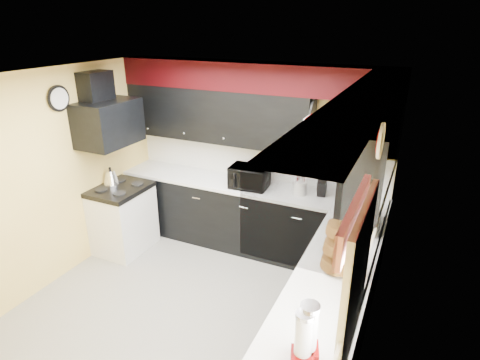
# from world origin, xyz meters

# --- Properties ---
(ground) EXTENTS (3.60, 3.60, 0.00)m
(ground) POSITION_xyz_m (0.00, 0.00, 0.00)
(ground) COLOR gray
(ground) RESTS_ON ground
(wall_back) EXTENTS (3.60, 0.06, 2.50)m
(wall_back) POSITION_xyz_m (0.00, 1.80, 1.25)
(wall_back) COLOR #E0C666
(wall_back) RESTS_ON ground
(wall_right) EXTENTS (0.06, 3.60, 2.50)m
(wall_right) POSITION_xyz_m (1.80, 0.00, 1.25)
(wall_right) COLOR #E0C666
(wall_right) RESTS_ON ground
(wall_left) EXTENTS (0.06, 3.60, 2.50)m
(wall_left) POSITION_xyz_m (-1.80, 0.00, 1.25)
(wall_left) COLOR #E0C666
(wall_left) RESTS_ON ground
(ceiling) EXTENTS (3.60, 3.60, 0.06)m
(ceiling) POSITION_xyz_m (0.00, 0.00, 2.50)
(ceiling) COLOR white
(ceiling) RESTS_ON wall_back
(cab_back) EXTENTS (3.60, 0.60, 0.90)m
(cab_back) POSITION_xyz_m (0.00, 1.50, 0.45)
(cab_back) COLOR black
(cab_back) RESTS_ON ground
(cab_right) EXTENTS (0.60, 3.00, 0.90)m
(cab_right) POSITION_xyz_m (1.50, -0.30, 0.45)
(cab_right) COLOR black
(cab_right) RESTS_ON ground
(counter_back) EXTENTS (3.62, 0.64, 0.04)m
(counter_back) POSITION_xyz_m (0.00, 1.50, 0.92)
(counter_back) COLOR white
(counter_back) RESTS_ON cab_back
(counter_right) EXTENTS (0.64, 3.02, 0.04)m
(counter_right) POSITION_xyz_m (1.50, -0.30, 0.92)
(counter_right) COLOR white
(counter_right) RESTS_ON cab_right
(splash_back) EXTENTS (3.60, 0.02, 0.50)m
(splash_back) POSITION_xyz_m (0.00, 1.79, 1.19)
(splash_back) COLOR white
(splash_back) RESTS_ON counter_back
(splash_right) EXTENTS (0.02, 3.60, 0.50)m
(splash_right) POSITION_xyz_m (1.79, 0.00, 1.19)
(splash_right) COLOR white
(splash_right) RESTS_ON counter_right
(upper_back) EXTENTS (2.60, 0.35, 0.70)m
(upper_back) POSITION_xyz_m (-0.50, 1.62, 1.80)
(upper_back) COLOR black
(upper_back) RESTS_ON wall_back
(upper_right) EXTENTS (0.35, 1.80, 0.70)m
(upper_right) POSITION_xyz_m (1.62, 0.90, 1.80)
(upper_right) COLOR black
(upper_right) RESTS_ON wall_right
(soffit_back) EXTENTS (3.60, 0.36, 0.35)m
(soffit_back) POSITION_xyz_m (0.00, 1.62, 2.33)
(soffit_back) COLOR black
(soffit_back) RESTS_ON wall_back
(soffit_right) EXTENTS (0.36, 3.24, 0.35)m
(soffit_right) POSITION_xyz_m (1.62, -0.18, 2.33)
(soffit_right) COLOR black
(soffit_right) RESTS_ON wall_right
(stove) EXTENTS (0.60, 0.75, 0.86)m
(stove) POSITION_xyz_m (-1.50, 0.75, 0.43)
(stove) COLOR white
(stove) RESTS_ON ground
(cooktop) EXTENTS (0.62, 0.77, 0.06)m
(cooktop) POSITION_xyz_m (-1.50, 0.75, 0.89)
(cooktop) COLOR black
(cooktop) RESTS_ON stove
(hood) EXTENTS (0.50, 0.78, 0.55)m
(hood) POSITION_xyz_m (-1.55, 0.75, 1.78)
(hood) COLOR black
(hood) RESTS_ON wall_left
(hood_duct) EXTENTS (0.24, 0.40, 0.40)m
(hood_duct) POSITION_xyz_m (-1.68, 0.75, 2.20)
(hood_duct) COLOR black
(hood_duct) RESTS_ON wall_left
(window) EXTENTS (0.03, 0.86, 0.96)m
(window) POSITION_xyz_m (1.79, -0.90, 1.55)
(window) COLOR white
(window) RESTS_ON wall_right
(valance) EXTENTS (0.04, 0.88, 0.20)m
(valance) POSITION_xyz_m (1.73, -0.90, 1.95)
(valance) COLOR red
(valance) RESTS_ON wall_right
(pan_top) EXTENTS (0.03, 0.22, 0.40)m
(pan_top) POSITION_xyz_m (0.82, 1.55, 2.00)
(pan_top) COLOR black
(pan_top) RESTS_ON upper_back
(pan_mid) EXTENTS (0.03, 0.28, 0.46)m
(pan_mid) POSITION_xyz_m (0.82, 1.42, 1.75)
(pan_mid) COLOR black
(pan_mid) RESTS_ON upper_back
(pan_low) EXTENTS (0.03, 0.24, 0.42)m
(pan_low) POSITION_xyz_m (0.82, 1.68, 1.72)
(pan_low) COLOR black
(pan_low) RESTS_ON upper_back
(cut_board) EXTENTS (0.03, 0.26, 0.35)m
(cut_board) POSITION_xyz_m (0.83, 1.30, 1.80)
(cut_board) COLOR white
(cut_board) RESTS_ON upper_back
(baskets) EXTENTS (0.27, 0.27, 0.50)m
(baskets) POSITION_xyz_m (1.52, 0.05, 1.18)
(baskets) COLOR brown
(baskets) RESTS_ON upper_right
(clock) EXTENTS (0.03, 0.30, 0.30)m
(clock) POSITION_xyz_m (-1.77, 0.25, 2.15)
(clock) COLOR black
(clock) RESTS_ON wall_left
(deco_plate) EXTENTS (0.03, 0.24, 0.24)m
(deco_plate) POSITION_xyz_m (1.77, -0.35, 2.25)
(deco_plate) COLOR white
(deco_plate) RESTS_ON wall_right
(toaster_oven) EXTENTS (0.51, 0.43, 0.28)m
(toaster_oven) POSITION_xyz_m (0.07, 1.43, 1.08)
(toaster_oven) COLOR black
(toaster_oven) RESTS_ON counter_back
(microwave) EXTENTS (0.46, 0.60, 0.30)m
(microwave) POSITION_xyz_m (1.50, 0.95, 1.09)
(microwave) COLOR black
(microwave) RESTS_ON counter_right
(utensil_crock) EXTENTS (0.22, 0.22, 0.18)m
(utensil_crock) POSITION_xyz_m (0.74, 1.48, 1.03)
(utensil_crock) COLOR silver
(utensil_crock) RESTS_ON counter_back
(knife_block) EXTENTS (0.11, 0.15, 0.22)m
(knife_block) POSITION_xyz_m (1.00, 1.55, 1.05)
(knife_block) COLOR black
(knife_block) RESTS_ON counter_back
(kettle) EXTENTS (0.27, 0.27, 0.19)m
(kettle) POSITION_xyz_m (-1.68, 0.80, 1.01)
(kettle) COLOR silver
(kettle) RESTS_ON cooktop
(dispenser_a) EXTENTS (0.18, 0.18, 0.38)m
(dispenser_a) POSITION_xyz_m (1.54, -1.08, 1.13)
(dispenser_a) COLOR maroon
(dispenser_a) RESTS_ON counter_right
(dispenser_b) EXTENTS (0.19, 0.19, 0.40)m
(dispenser_b) POSITION_xyz_m (1.55, -1.02, 1.14)
(dispenser_b) COLOR maroon
(dispenser_b) RESTS_ON counter_right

